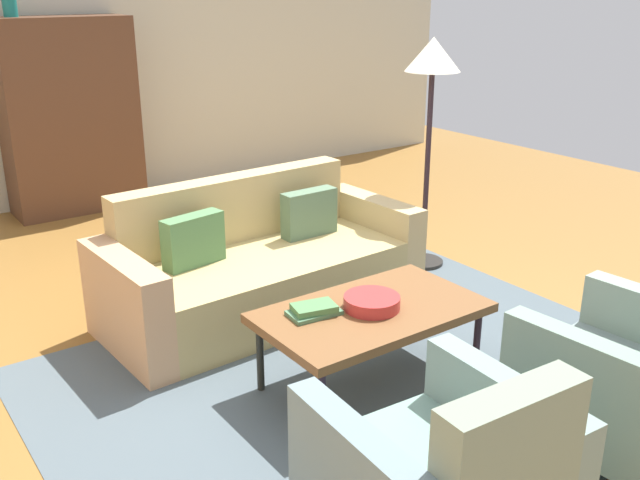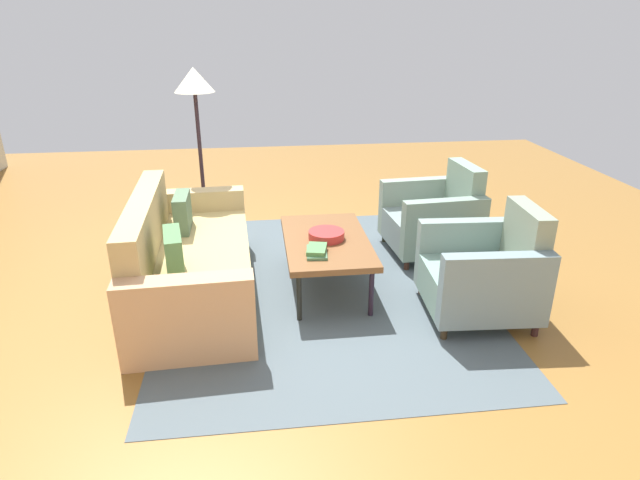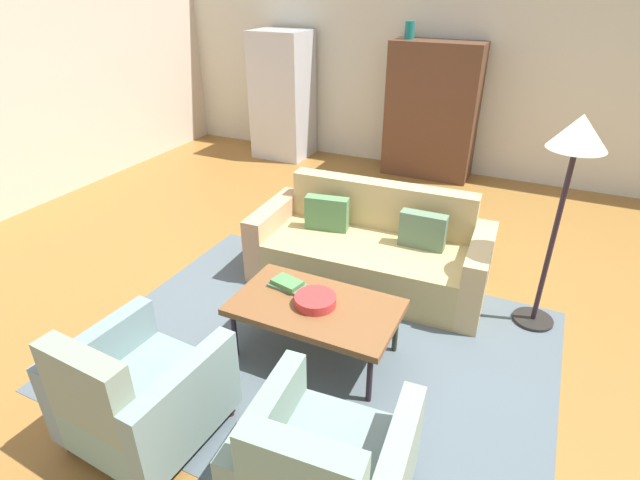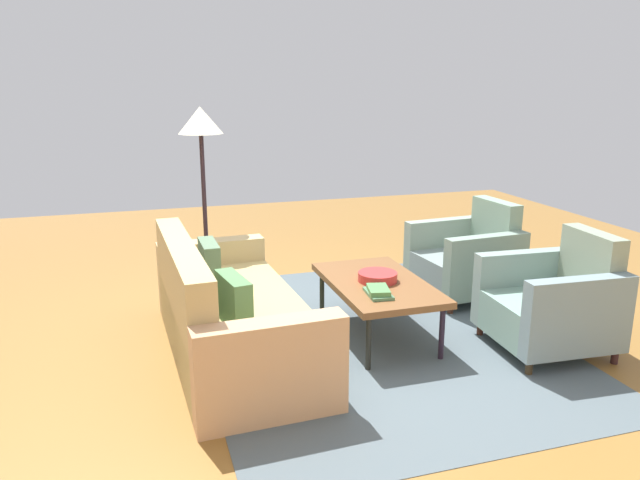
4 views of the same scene
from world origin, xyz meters
The scene contains 11 objects.
ground_plane centered at (0.00, 0.00, 0.00)m, with size 10.79×10.79×0.00m, color olive.
wall_back centered at (0.00, 3.71, 1.40)m, with size 8.99×0.12×2.80m, color beige.
area_rug centered at (-0.12, -0.73, 0.00)m, with size 3.40×2.60×0.01m, color #4D5A61.
couch centered at (-0.12, 0.40, 0.29)m, with size 2.14×0.99×0.86m.
coffee_table centered at (-0.12, -0.78, 0.41)m, with size 1.20×0.70×0.45m.
armchair_right centered at (0.49, -1.95, 0.34)m, with size 0.85×0.85×0.88m.
fruit_bowl centered at (-0.12, -0.78, 0.48)m, with size 0.30×0.30×0.07m, color #B72E2D.
book_stack centered at (-0.41, -0.67, 0.47)m, with size 0.28×0.19×0.06m.
cabinet centered at (-0.37, 3.36, 0.90)m, with size 1.20×0.51×1.80m.
vase_tall centered at (-0.77, 3.36, 1.91)m, with size 0.12×0.12×0.22m, color #156E67.
floor_lamp centered at (1.34, 0.34, 1.44)m, with size 0.40×0.40×1.72m.
Camera 1 is at (-2.34, -3.41, 2.07)m, focal length 39.93 mm.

